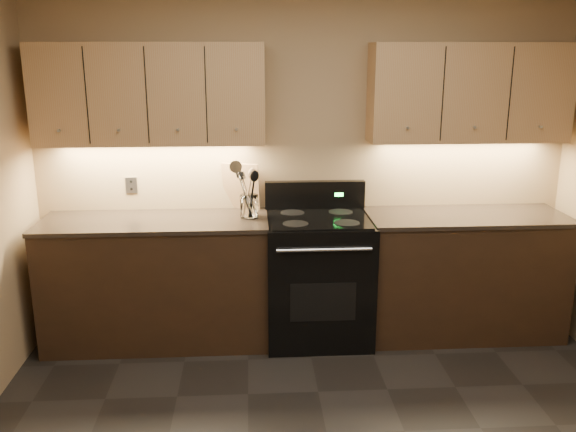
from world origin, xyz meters
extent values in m
cube|color=#9D855C|center=(0.00, 2.00, 1.30)|extent=(4.00, 0.04, 2.60)
cube|color=black|center=(-1.10, 1.70, 0.45)|extent=(1.60, 0.60, 0.90)
cube|color=#372B23|center=(-1.10, 1.70, 0.92)|extent=(1.62, 0.62, 0.03)
cube|color=black|center=(1.18, 1.70, 0.45)|extent=(1.44, 0.60, 0.90)
cube|color=#372B23|center=(1.18, 1.70, 0.92)|extent=(1.46, 0.62, 0.03)
cube|color=black|center=(0.08, 1.68, 0.46)|extent=(0.76, 0.65, 0.92)
cube|color=black|center=(0.08, 1.68, 0.93)|extent=(0.70, 0.60, 0.01)
cube|color=black|center=(0.08, 1.96, 1.03)|extent=(0.76, 0.07, 0.22)
cube|color=#19FF33|center=(0.26, 1.92, 1.04)|extent=(0.06, 0.00, 0.03)
cylinder|color=silver|center=(0.08, 1.34, 0.80)|extent=(0.65, 0.02, 0.02)
cube|color=black|center=(0.08, 1.35, 0.41)|extent=(0.46, 0.00, 0.28)
cylinder|color=black|center=(-0.10, 1.53, 0.93)|extent=(0.18, 0.18, 0.00)
cylinder|color=black|center=(0.26, 1.53, 0.93)|extent=(0.18, 0.18, 0.00)
cylinder|color=black|center=(-0.10, 1.82, 0.93)|extent=(0.18, 0.18, 0.00)
cylinder|color=black|center=(0.26, 1.82, 0.93)|extent=(0.18, 0.18, 0.00)
cube|color=tan|center=(-1.10, 1.85, 1.80)|extent=(1.60, 0.30, 0.70)
cube|color=tan|center=(1.18, 1.85, 1.80)|extent=(1.44, 0.30, 0.70)
cube|color=#B2B5BA|center=(-1.30, 1.99, 1.12)|extent=(0.08, 0.01, 0.12)
cylinder|color=white|center=(-0.42, 1.73, 1.01)|extent=(0.17, 0.17, 0.16)
cylinder|color=white|center=(-0.42, 1.73, 0.94)|extent=(0.13, 0.13, 0.02)
cube|color=tan|center=(-0.48, 1.97, 1.11)|extent=(0.29, 0.14, 0.36)
camera|label=1|loc=(-0.41, -2.53, 2.09)|focal=38.00mm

